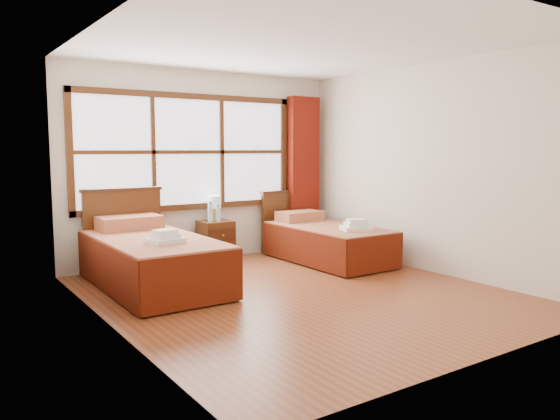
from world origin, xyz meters
TOP-DOWN VIEW (x-y plane):
  - floor at (0.00, 0.00)m, footprint 4.50×4.50m
  - ceiling at (0.00, 0.00)m, footprint 4.50×4.50m
  - wall_back at (0.00, 2.25)m, footprint 4.00×0.00m
  - wall_left at (-2.00, 0.00)m, footprint 0.00×4.50m
  - wall_right at (2.00, 0.00)m, footprint 0.00×4.50m
  - window at (-0.25, 2.21)m, footprint 3.16×0.06m
  - curtain at (1.60, 2.11)m, footprint 0.50×0.16m
  - bed_left at (-1.20, 1.20)m, footprint 1.09×2.11m
  - bed_right at (1.31, 1.20)m, footprint 0.96×1.98m
  - nightstand at (0.03, 1.99)m, footprint 0.42×0.42m
  - towels_left at (-1.21, 0.73)m, footprint 0.38×0.34m
  - towels_right at (1.35, 0.63)m, footprint 0.45×0.42m
  - lamp at (0.06, 2.08)m, footprint 0.17×0.17m
  - bottle_near at (-0.05, 1.97)m, footprint 0.07×0.07m
  - bottle_far at (0.05, 1.94)m, footprint 0.06×0.06m

SIDE VIEW (x-z plane):
  - floor at x=0.00m, z-range 0.00..0.00m
  - bed_right at x=1.31m, z-range -0.18..0.74m
  - nightstand at x=0.03m, z-range 0.00..0.57m
  - bed_left at x=-1.20m, z-range -0.21..0.85m
  - towels_right at x=1.35m, z-range 0.48..0.63m
  - towels_left at x=-1.21m, z-range 0.55..0.69m
  - bottle_far at x=0.05m, z-range 0.56..0.79m
  - bottle_near at x=-0.05m, z-range 0.55..0.83m
  - lamp at x=0.06m, z-range 0.64..0.97m
  - curtain at x=1.60m, z-range 0.02..2.32m
  - wall_back at x=0.00m, z-range -0.70..3.30m
  - wall_left at x=-2.00m, z-range -0.95..3.55m
  - wall_right at x=2.00m, z-range -0.95..3.55m
  - window at x=-0.25m, z-range 0.72..2.28m
  - ceiling at x=0.00m, z-range 2.60..2.60m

